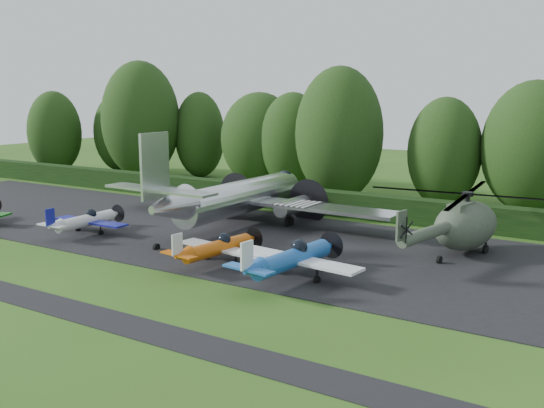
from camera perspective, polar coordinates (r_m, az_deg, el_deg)
The scene contains 18 objects.
ground at distance 38.00m, azimuth -16.61°, elevation -5.39°, with size 160.00×160.00×0.00m, color #294D15.
apron at distance 45.00m, azimuth -7.10°, elevation -2.58°, with size 70.00×18.00×0.01m, color black.
taxiway_verge at distance 34.51m, azimuth -24.10°, elevation -7.48°, with size 70.00×2.00×0.00m, color black.
hedgerow at distance 53.82m, azimuth 0.25°, elevation -0.36°, with size 90.00×1.60×2.00m, color black.
transport_plane at distance 46.47m, azimuth -3.23°, elevation 0.66°, with size 24.63×18.89×7.89m.
light_plane_white at distance 45.64m, azimuth -17.10°, elevation -1.49°, with size 6.32×6.65×2.43m.
light_plane_orange at distance 36.13m, azimuth -5.10°, elevation -4.10°, with size 6.47×6.81×2.49m.
light_plane_blue at distance 33.01m, azimuth 1.93°, elevation -5.12°, with size 7.68×8.07×2.95m.
helicopter at distance 39.98m, azimuth 17.77°, elevation -1.54°, with size 12.30×14.40×3.96m.
tree_0 at distance 57.14m, azimuth 6.34°, elevation 6.55°, with size 8.23×8.23×12.54m.
tree_2 at distance 55.11m, azimuth 23.33°, elevation 4.90°, with size 8.30×8.30×11.16m.
tree_4 at distance 81.61m, azimuth -14.22°, elevation 6.55°, with size 6.40×6.40×10.01m.
tree_5 at distance 66.79m, azimuth -1.19°, elevation 6.14°, with size 8.52×8.52×10.17m.
tree_6 at distance 63.63m, azimuth 1.97°, elevation 5.92°, with size 6.93×6.93×10.17m.
tree_7 at distance 73.62m, azimuth -12.25°, elevation 7.72°, with size 9.15×9.15×13.79m.
tree_8 at distance 73.50m, azimuth -6.82°, elevation 6.47°, with size 5.99×5.99×10.20m.
tree_9 at distance 81.86m, azimuth -19.79°, elevation 6.37°, with size 6.65×6.65×10.31m.
tree_10 at distance 55.83m, azimuth 15.91°, elevation 4.68°, with size 6.45×6.45×9.76m.
Camera 1 is at (27.61, -24.08, 10.08)m, focal length 40.00 mm.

